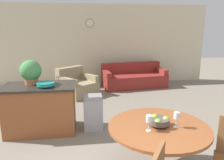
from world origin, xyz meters
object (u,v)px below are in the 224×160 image
at_px(kitchen_island, 41,108).
at_px(teal_bowl, 46,84).
at_px(fruit_bowl, 159,121).
at_px(couch, 134,79).
at_px(dining_table, 158,138).
at_px(potted_plant, 31,72).
at_px(trash_bin, 93,112).
at_px(wine_glass_right, 177,116).
at_px(wine_glass_left, 149,119).
at_px(armchair, 77,86).

relative_size(kitchen_island, teal_bowl, 4.14).
height_order(fruit_bowl, couch, fruit_bowl).
height_order(dining_table, potted_plant, potted_plant).
height_order(teal_bowl, trash_bin, teal_bowl).
bearing_deg(couch, potted_plant, -140.03).
bearing_deg(fruit_bowl, couch, 80.56).
relative_size(wine_glass_right, potted_plant, 0.43).
bearing_deg(couch, wine_glass_left, -108.50).
xyz_separation_m(trash_bin, armchair, (-0.36, 2.31, -0.06)).
bearing_deg(wine_glass_left, fruit_bowl, 34.44).
height_order(potted_plant, armchair, potted_plant).
xyz_separation_m(fruit_bowl, armchair, (-1.11, 3.84, -0.52)).
bearing_deg(kitchen_island, wine_glass_right, -41.01).
height_order(dining_table, wine_glass_left, wine_glass_left).
distance_m(potted_plant, trash_bin, 1.37).
distance_m(fruit_bowl, wine_glass_right, 0.21).
bearing_deg(wine_glass_left, armchair, 103.36).
bearing_deg(dining_table, armchair, 106.07).
bearing_deg(kitchen_island, teal_bowl, -41.89).
bearing_deg(wine_glass_right, dining_table, 160.54).
height_order(wine_glass_left, potted_plant, potted_plant).
distance_m(kitchen_island, potted_plant, 0.70).
relative_size(fruit_bowl, wine_glass_right, 1.32).
bearing_deg(armchair, dining_table, -112.63).
xyz_separation_m(dining_table, wine_glass_left, (-0.17, -0.12, 0.31)).
bearing_deg(kitchen_island, potted_plant, 142.34).
bearing_deg(fruit_bowl, armchair, 106.08).
bearing_deg(wine_glass_left, couch, 78.78).
relative_size(fruit_bowl, trash_bin, 0.38).
bearing_deg(wine_glass_right, teal_bowl, 139.06).
distance_m(wine_glass_right, trash_bin, 1.92).
height_order(wine_glass_left, teal_bowl, teal_bowl).
distance_m(dining_table, potted_plant, 2.58).
height_order(fruit_bowl, armchair, fruit_bowl).
height_order(wine_glass_left, kitchen_island, wine_glass_left).
relative_size(potted_plant, armchair, 0.35).
height_order(fruit_bowl, wine_glass_left, wine_glass_left).
bearing_deg(wine_glass_right, kitchen_island, 138.99).
xyz_separation_m(teal_bowl, armchair, (0.46, 2.38, -0.67)).
bearing_deg(teal_bowl, wine_glass_left, -48.32).
bearing_deg(wine_glass_left, teal_bowl, 131.68).
height_order(kitchen_island, couch, kitchen_island).
bearing_deg(kitchen_island, trash_bin, -3.03).
xyz_separation_m(fruit_bowl, kitchen_island, (-1.70, 1.58, -0.34)).
relative_size(kitchen_island, potted_plant, 2.89).
bearing_deg(teal_bowl, dining_table, -42.92).
bearing_deg(wine_glass_left, dining_table, 34.70).
relative_size(dining_table, trash_bin, 1.84).
relative_size(wine_glass_right, armchair, 0.15).
height_order(dining_table, wine_glass_right, wine_glass_right).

